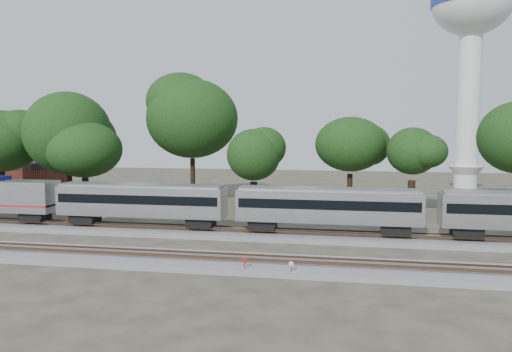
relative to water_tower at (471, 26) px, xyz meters
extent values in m
plane|color=#383328|center=(-29.21, -49.16, -26.28)|extent=(160.00, 160.00, 0.00)
cube|color=slate|center=(-29.21, -43.16, -26.08)|extent=(160.00, 5.00, 0.40)
cube|color=brown|center=(-29.21, -43.87, -25.62)|extent=(160.00, 0.08, 0.15)
cube|color=brown|center=(-29.21, -42.44, -25.62)|extent=(160.00, 0.08, 0.15)
cube|color=slate|center=(-29.21, -53.16, -26.08)|extent=(160.00, 5.00, 0.40)
cube|color=brown|center=(-29.21, -53.87, -25.62)|extent=(160.00, 0.08, 0.15)
cube|color=brown|center=(-29.21, -52.44, -25.62)|extent=(160.00, 0.08, 0.15)
cube|color=silver|center=(-52.34, -43.16, -23.19)|extent=(9.80, 2.77, 3.05)
cube|color=black|center=(-49.52, -43.16, -25.13)|extent=(2.40, 2.03, 0.83)
cube|color=silver|center=(-38.32, -43.16, -23.33)|extent=(16.08, 2.77, 2.77)
cube|color=black|center=(-38.32, -43.16, -23.05)|extent=(15.53, 2.82, 0.83)
cube|color=gray|center=(-38.32, -43.16, -21.90)|extent=(15.71, 2.22, 0.32)
cube|color=black|center=(-44.14, -43.16, -25.13)|extent=(2.40, 2.03, 0.83)
cube|color=black|center=(-32.50, -43.16, -25.13)|extent=(2.40, 2.03, 0.83)
cube|color=silver|center=(-20.89, -43.16, -23.33)|extent=(16.08, 2.77, 2.77)
cube|color=black|center=(-20.89, -43.16, -23.05)|extent=(15.53, 2.82, 0.83)
cube|color=gray|center=(-20.89, -43.16, -21.90)|extent=(15.71, 2.22, 0.32)
cube|color=black|center=(-26.71, -43.16, -25.13)|extent=(2.40, 2.03, 0.83)
cube|color=black|center=(-15.06, -43.16, -25.13)|extent=(2.40, 2.03, 0.83)
cube|color=black|center=(-9.27, -43.16, -25.13)|extent=(2.40, 2.03, 0.83)
cylinder|color=#512D19|center=(-25.89, -55.09, -25.76)|extent=(0.07, 0.07, 1.02)
cylinder|color=#B80D1B|center=(-25.89, -55.09, -25.31)|extent=(0.36, 0.10, 0.36)
cylinder|color=#512D19|center=(-22.75, -55.24, -25.80)|extent=(0.06, 0.06, 0.96)
cylinder|color=silver|center=(-22.75, -55.24, -25.37)|extent=(0.33, 0.16, 0.34)
cube|color=#512D19|center=(-20.89, -54.92, -26.13)|extent=(0.55, 0.39, 0.30)
cylinder|color=silver|center=(0.00, 0.00, -13.61)|extent=(3.62, 3.62, 25.33)
cone|color=silver|center=(0.00, 0.00, -24.47)|extent=(5.79, 5.79, 3.62)
ellipsoid|color=silver|center=(0.00, 0.00, 3.81)|extent=(12.67, 12.67, 10.77)
cylinder|color=navy|center=(0.00, 0.00, 3.81)|extent=(12.81, 12.81, 1.45)
cube|color=maroon|center=(-67.08, -19.58, -24.30)|extent=(11.14, 8.90, 3.95)
cube|color=black|center=(-67.08, -19.58, -21.88)|extent=(11.38, 9.13, 0.89)
cylinder|color=black|center=(-61.50, -32.10, -24.06)|extent=(0.70, 0.70, 4.43)
ellipsoid|color=black|center=(-61.50, -32.10, -18.04)|extent=(8.36, 8.36, 7.11)
cylinder|color=black|center=(-52.96, -31.05, -23.79)|extent=(0.70, 0.70, 4.98)
ellipsoid|color=black|center=(-52.96, -31.05, -17.03)|extent=(9.38, 9.38, 7.98)
cylinder|color=black|center=(-49.82, -32.89, -24.31)|extent=(0.70, 0.70, 3.93)
ellipsoid|color=black|center=(-49.82, -32.89, -18.97)|extent=(7.42, 7.42, 6.31)
cylinder|color=black|center=(-38.92, -25.43, -23.31)|extent=(0.70, 0.70, 5.94)
ellipsoid|color=black|center=(-38.92, -25.43, -15.25)|extent=(11.20, 11.20, 9.52)
cylinder|color=black|center=(-29.81, -31.08, -24.45)|extent=(0.70, 0.70, 3.65)
ellipsoid|color=black|center=(-29.81, -31.08, -19.50)|extent=(6.88, 6.88, 5.85)
cylinder|color=black|center=(-18.93, -25.23, -24.16)|extent=(0.70, 0.70, 4.23)
ellipsoid|color=black|center=(-18.93, -25.23, -18.42)|extent=(7.98, 7.98, 6.78)
cylinder|color=black|center=(-12.07, -28.73, -24.33)|extent=(0.70, 0.70, 3.90)
ellipsoid|color=black|center=(-12.07, -28.73, -19.03)|extent=(7.35, 7.35, 6.25)
camera|label=1|loc=(-19.22, -87.02, -16.59)|focal=35.00mm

